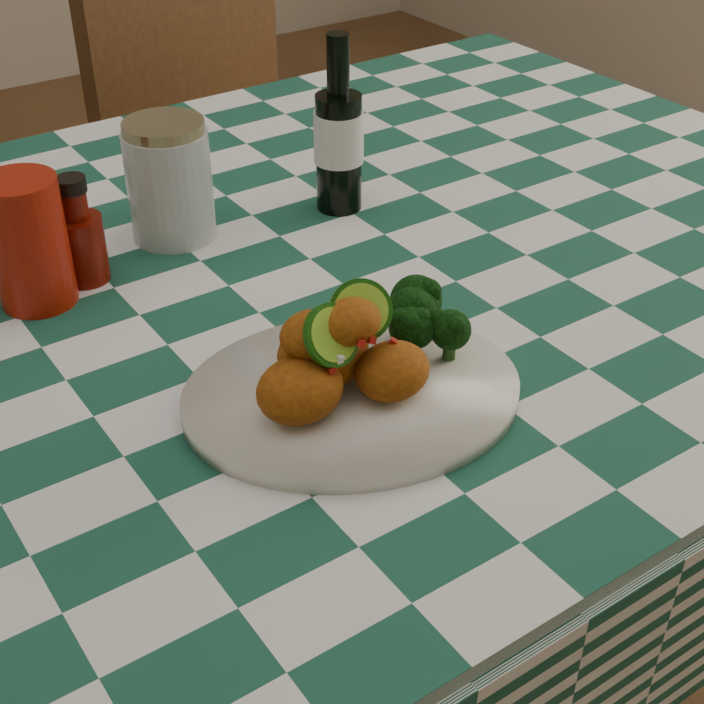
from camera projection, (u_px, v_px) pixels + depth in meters
dining_table at (250, 547)px, 1.26m from camera, size 1.66×1.06×0.79m
plate at (352, 395)px, 0.87m from camera, size 0.37×0.33×0.02m
fried_chicken_pile at (346, 346)px, 0.83m from camera, size 0.14×0.11×0.09m
broccoli_side at (421, 323)px, 0.89m from camera, size 0.08×0.08×0.06m
red_tumbler at (29, 242)px, 0.98m from camera, size 0.10×0.10×0.14m
ketchup_bottle at (79, 230)px, 1.02m from camera, size 0.07×0.07×0.12m
mason_jar at (169, 180)px, 1.10m from camera, size 0.10×0.10×0.14m
beer_bottle at (339, 125)px, 1.14m from camera, size 0.06×0.06×0.21m
wooden_chair_right at (266, 196)px, 1.89m from camera, size 0.55×0.57×0.98m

